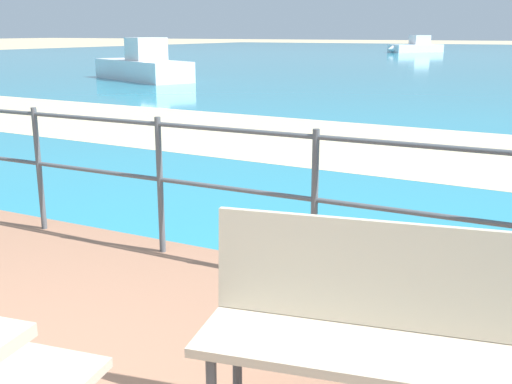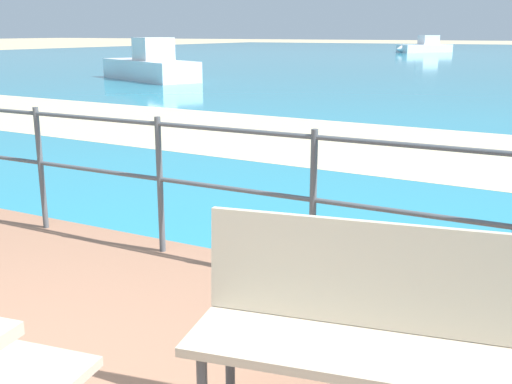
# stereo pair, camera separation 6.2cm
# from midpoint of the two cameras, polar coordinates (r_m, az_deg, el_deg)

# --- Properties ---
(beach_strip) EXTENTS (54.12, 6.21, 0.01)m
(beach_strip) POSITION_cam_midpoint_polar(r_m,az_deg,el_deg) (8.99, 14.14, 3.97)
(beach_strip) COLOR beige
(beach_strip) RESTS_ON ground
(park_bench) EXTENTS (1.81, 0.73, 0.89)m
(park_bench) POSITION_cam_midpoint_polar(r_m,az_deg,el_deg) (2.30, 16.58, -12.12)
(park_bench) COLOR #BCAD93
(park_bench) RESTS_ON patio_paving
(railing_fence) EXTENTS (5.94, 0.04, 0.99)m
(railing_fence) POSITION_cam_midpoint_polar(r_m,az_deg,el_deg) (4.05, -2.68, 1.35)
(railing_fence) COLOR #4C5156
(railing_fence) RESTS_ON patio_paving
(boat_mid) EXTENTS (3.77, 4.76, 1.33)m
(boat_mid) POSITION_cam_midpoint_polar(r_m,az_deg,el_deg) (51.28, 14.70, 13.00)
(boat_mid) COLOR silver
(boat_mid) RESTS_ON sea_water
(boat_far) EXTENTS (4.97, 3.22, 1.42)m
(boat_far) POSITION_cam_midpoint_polar(r_m,az_deg,el_deg) (21.62, -10.72, 11.44)
(boat_far) COLOR silver
(boat_far) RESTS_ON sea_water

